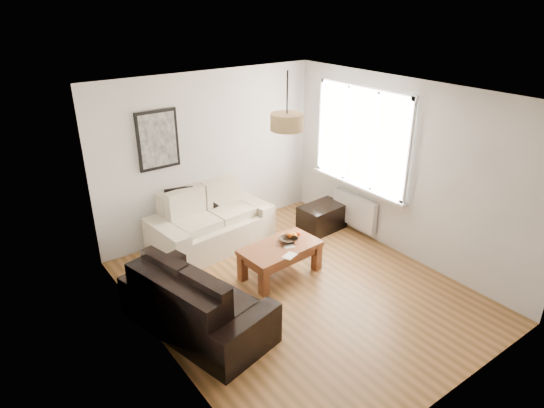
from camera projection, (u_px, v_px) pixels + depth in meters
floor at (299, 290)px, 6.29m from camera, size 4.50×4.50×0.00m
ceiling at (304, 95)px, 5.23m from camera, size 3.80×4.50×0.00m
wall_back at (210, 155)px, 7.42m from camera, size 3.80×0.04×2.60m
wall_front at (465, 286)px, 4.11m from camera, size 3.80×0.04×2.60m
wall_left at (155, 247)px, 4.74m from camera, size 0.04×4.50×2.60m
wall_right at (403, 170)px, 6.79m from camera, size 0.04×4.50×2.60m
window_bay at (362, 138)px, 7.23m from camera, size 0.14×1.90×1.60m
radiator at (354, 210)px, 7.71m from camera, size 0.10×0.90×0.52m
poster at (158, 140)px, 6.77m from camera, size 0.62×0.04×0.87m
pendant_shade at (287, 122)px, 5.60m from camera, size 0.40×0.40×0.20m
loveseat_cream at (211, 219)px, 7.25m from camera, size 1.89×1.15×0.90m
sofa_leather at (197, 299)px, 5.46m from camera, size 1.29×2.00×0.80m
coffee_table at (280, 260)px, 6.57m from camera, size 1.15×0.68×0.46m
ottoman at (322, 217)px, 7.85m from camera, size 0.79×0.54×0.43m
cushion_left at (180, 201)px, 7.08m from camera, size 0.44×0.22×0.42m
cushion_right at (217, 193)px, 7.43m from camera, size 0.39×0.23×0.38m
fruit_bowl at (288, 240)px, 6.57m from camera, size 0.26×0.26×0.06m
orange_a at (294, 235)px, 6.67m from camera, size 0.08×0.08×0.08m
orange_b at (298, 234)px, 6.72m from camera, size 0.07×0.07×0.07m
orange_c at (290, 235)px, 6.67m from camera, size 0.08×0.08×0.08m
papers at (290, 256)px, 6.23m from camera, size 0.23×0.19×0.01m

